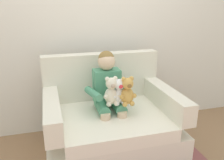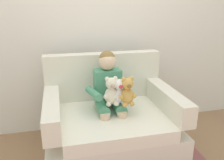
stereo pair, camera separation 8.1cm
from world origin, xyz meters
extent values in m
plane|color=#936D4C|center=(0.00, 0.00, 0.00)|extent=(8.00, 8.00, 0.00)
cube|color=silver|center=(0.00, 0.72, 1.30)|extent=(6.00, 0.10, 2.60)
cube|color=silver|center=(0.00, 0.00, 0.18)|extent=(1.25, 0.95, 0.35)
cube|color=white|center=(0.00, -0.07, 0.41)|extent=(0.97, 0.81, 0.12)
cube|color=silver|center=(0.00, 0.41, 0.73)|extent=(1.25, 0.14, 0.51)
cube|color=silver|center=(-0.56, -0.07, 0.58)|extent=(0.14, 0.81, 0.21)
cube|color=silver|center=(0.56, -0.07, 0.58)|extent=(0.14, 0.81, 0.21)
cube|color=#4C9370|center=(-0.01, 0.15, 0.70)|extent=(0.26, 0.16, 0.34)
sphere|color=beige|center=(-0.01, 0.15, 0.95)|extent=(0.17, 0.17, 0.17)
sphere|color=olive|center=(-0.01, 0.16, 0.97)|extent=(0.16, 0.16, 0.16)
cylinder|color=#4C9370|center=(-0.09, 0.02, 0.53)|extent=(0.11, 0.26, 0.11)
cylinder|color=beige|center=(-0.09, -0.11, 0.38)|extent=(0.09, 0.09, 0.30)
cylinder|color=#4C9370|center=(0.07, 0.02, 0.53)|extent=(0.11, 0.26, 0.11)
cylinder|color=beige|center=(0.07, -0.11, 0.38)|extent=(0.09, 0.09, 0.30)
cylinder|color=#4C9370|center=(-0.17, 0.03, 0.68)|extent=(0.13, 0.27, 0.07)
cylinder|color=#4C9370|center=(0.15, 0.03, 0.68)|extent=(0.13, 0.27, 0.07)
ellipsoid|color=silver|center=(-0.01, -0.04, 0.66)|extent=(0.13, 0.11, 0.17)
sphere|color=silver|center=(-0.01, -0.05, 0.79)|extent=(0.11, 0.11, 0.11)
sphere|color=tan|center=(-0.01, -0.10, 0.78)|extent=(0.04, 0.04, 0.04)
sphere|color=silver|center=(-0.05, -0.05, 0.83)|extent=(0.04, 0.04, 0.04)
sphere|color=silver|center=(-0.07, -0.07, 0.67)|extent=(0.04, 0.04, 0.04)
sphere|color=silver|center=(-0.05, -0.09, 0.60)|extent=(0.05, 0.05, 0.05)
sphere|color=silver|center=(0.03, -0.05, 0.83)|extent=(0.04, 0.04, 0.04)
sphere|color=silver|center=(0.05, -0.07, 0.67)|extent=(0.04, 0.04, 0.04)
sphere|color=silver|center=(0.02, -0.09, 0.60)|extent=(0.05, 0.05, 0.05)
ellipsoid|color=white|center=(0.06, -0.05, 0.66)|extent=(0.12, 0.10, 0.15)
sphere|color=white|center=(0.06, -0.06, 0.78)|extent=(0.10, 0.10, 0.10)
sphere|color=#DB333D|center=(0.06, -0.10, 0.77)|extent=(0.04, 0.04, 0.04)
sphere|color=white|center=(0.03, -0.05, 0.82)|extent=(0.04, 0.04, 0.04)
sphere|color=white|center=(0.01, -0.08, 0.67)|extent=(0.04, 0.04, 0.04)
sphere|color=white|center=(0.03, -0.09, 0.60)|extent=(0.04, 0.04, 0.04)
sphere|color=white|center=(0.10, -0.05, 0.82)|extent=(0.04, 0.04, 0.04)
sphere|color=white|center=(0.12, -0.08, 0.67)|extent=(0.04, 0.04, 0.04)
sphere|color=white|center=(0.10, -0.09, 0.60)|extent=(0.04, 0.04, 0.04)
ellipsoid|color=gold|center=(0.13, -0.08, 0.66)|extent=(0.13, 0.11, 0.17)
sphere|color=gold|center=(0.13, -0.09, 0.79)|extent=(0.11, 0.11, 0.11)
sphere|color=brown|center=(0.13, -0.14, 0.78)|extent=(0.04, 0.04, 0.04)
sphere|color=gold|center=(0.09, -0.09, 0.83)|extent=(0.04, 0.04, 0.04)
sphere|color=gold|center=(0.07, -0.11, 0.67)|extent=(0.04, 0.04, 0.04)
sphere|color=gold|center=(0.09, -0.13, 0.60)|extent=(0.05, 0.05, 0.05)
sphere|color=gold|center=(0.17, -0.09, 0.83)|extent=(0.04, 0.04, 0.04)
sphere|color=gold|center=(0.19, -0.11, 0.67)|extent=(0.04, 0.04, 0.04)
sphere|color=gold|center=(0.16, -0.13, 0.60)|extent=(0.05, 0.05, 0.05)
camera|label=1|loc=(-0.55, -2.01, 1.49)|focal=37.81mm
camera|label=2|loc=(-0.47, -2.03, 1.49)|focal=37.81mm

